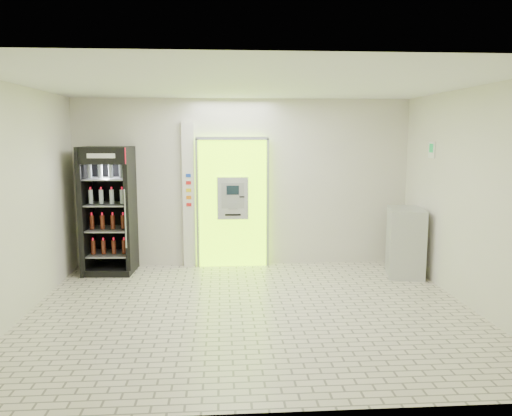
{
  "coord_description": "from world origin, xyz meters",
  "views": [
    {
      "loc": [
        -0.39,
        -6.45,
        2.35
      ],
      "look_at": [
        0.14,
        1.2,
        1.23
      ],
      "focal_mm": 35.0,
      "sensor_mm": 36.0,
      "label": 1
    }
  ],
  "objects": [
    {
      "name": "exit_sign",
      "position": [
        2.99,
        1.4,
        2.12
      ],
      "size": [
        0.02,
        0.22,
        0.26
      ],
      "color": "white",
      "rests_on": "room_shell"
    },
    {
      "name": "pillar",
      "position": [
        -0.98,
        2.45,
        1.3
      ],
      "size": [
        0.22,
        0.11,
        2.6
      ],
      "color": "silver",
      "rests_on": "ground"
    },
    {
      "name": "ground",
      "position": [
        0.0,
        0.0,
        0.0
      ],
      "size": [
        6.0,
        6.0,
        0.0
      ],
      "primitive_type": "plane",
      "color": "beige",
      "rests_on": "ground"
    },
    {
      "name": "steel_cabinet",
      "position": [
        2.71,
        1.62,
        0.57
      ],
      "size": [
        0.76,
        0.96,
        1.14
      ],
      "rotation": [
        0.0,
        0.0,
        -0.24
      ],
      "color": "#B5B8BD",
      "rests_on": "ground"
    },
    {
      "name": "atm_assembly",
      "position": [
        -0.2,
        2.41,
        1.17
      ],
      "size": [
        1.3,
        0.24,
        2.33
      ],
      "color": "#9BFF01",
      "rests_on": "ground"
    },
    {
      "name": "beverage_cooler",
      "position": [
        -2.33,
        2.14,
        1.04
      ],
      "size": [
        0.85,
        0.79,
        2.17
      ],
      "rotation": [
        0.0,
        0.0,
        -0.06
      ],
      "color": "black",
      "rests_on": "ground"
    },
    {
      "name": "room_shell",
      "position": [
        0.0,
        0.0,
        1.84
      ],
      "size": [
        6.0,
        6.0,
        6.0
      ],
      "color": "silver",
      "rests_on": "ground"
    }
  ]
}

